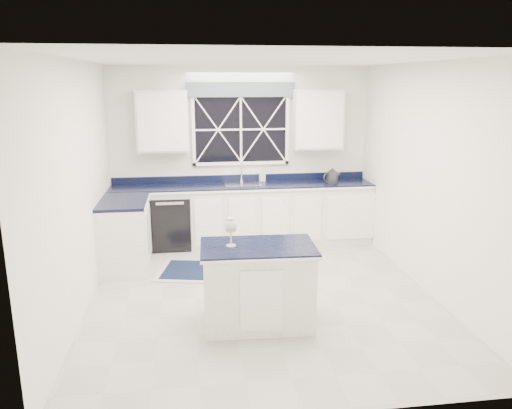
{
  "coord_description": "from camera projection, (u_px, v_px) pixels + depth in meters",
  "views": [
    {
      "loc": [
        -0.81,
        -5.46,
        2.49
      ],
      "look_at": [
        -0.01,
        0.4,
        1.01
      ],
      "focal_mm": 35.0,
      "sensor_mm": 36.0,
      "label": 1
    }
  ],
  "objects": [
    {
      "name": "kettle",
      "position": [
        332.0,
        176.0,
        7.74
      ],
      "size": [
        0.31,
        0.25,
        0.23
      ],
      "rotation": [
        0.0,
        0.0,
        0.35
      ],
      "color": "#303032",
      "rests_on": "countertop"
    },
    {
      "name": "upper_cabinets",
      "position": [
        242.0,
        120.0,
        7.5
      ],
      "size": [
        3.1,
        0.34,
        0.9
      ],
      "color": "white",
      "rests_on": "ground"
    },
    {
      "name": "island",
      "position": [
        258.0,
        285.0,
        5.14
      ],
      "size": [
        1.18,
        0.74,
        0.87
      ],
      "rotation": [
        0.0,
        0.0,
        -0.04
      ],
      "color": "white",
      "rests_on": "ground"
    },
    {
      "name": "countertop",
      "position": [
        243.0,
        186.0,
        7.61
      ],
      "size": [
        3.98,
        0.64,
        0.04
      ],
      "primitive_type": "cube",
      "color": "black",
      "rests_on": "base_cabinets"
    },
    {
      "name": "soap_bottle",
      "position": [
        262.0,
        175.0,
        7.84
      ],
      "size": [
        0.1,
        0.1,
        0.19
      ],
      "primitive_type": "imported",
      "rotation": [
        0.0,
        0.0,
        0.18
      ],
      "color": "silver",
      "rests_on": "countertop"
    },
    {
      "name": "dishwasher",
      "position": [
        172.0,
        220.0,
        7.59
      ],
      "size": [
        0.6,
        0.58,
        0.82
      ],
      "primitive_type": "cube",
      "color": "black",
      "rests_on": "ground"
    },
    {
      "name": "back_wall",
      "position": [
        241.0,
        155.0,
        7.8
      ],
      "size": [
        4.0,
        0.1,
        2.7
      ],
      "primitive_type": "cube",
      "color": "white",
      "rests_on": "ground"
    },
    {
      "name": "wine_glass",
      "position": [
        231.0,
        227.0,
        4.97
      ],
      "size": [
        0.12,
        0.12,
        0.3
      ],
      "color": "silver",
      "rests_on": "island"
    },
    {
      "name": "base_cabinets",
      "position": [
        223.0,
        219.0,
        7.52
      ],
      "size": [
        3.99,
        1.6,
        0.9
      ],
      "color": "white",
      "rests_on": "ground"
    },
    {
      "name": "faucet",
      "position": [
        242.0,
        172.0,
        7.76
      ],
      "size": [
        0.05,
        0.2,
        0.3
      ],
      "color": "silver",
      "rests_on": "countertop"
    },
    {
      "name": "ground",
      "position": [
        261.0,
        294.0,
        5.96
      ],
      "size": [
        4.5,
        4.5,
        0.0
      ],
      "primitive_type": "plane",
      "color": "#AAAAA5",
      "rests_on": "ground"
    },
    {
      "name": "window",
      "position": [
        241.0,
        124.0,
        7.63
      ],
      "size": [
        1.65,
        0.09,
        1.26
      ],
      "color": "black",
      "rests_on": "ground"
    },
    {
      "name": "rug",
      "position": [
        210.0,
        271.0,
        6.66
      ],
      "size": [
        1.52,
        1.11,
        0.02
      ],
      "rotation": [
        0.0,
        0.0,
        -0.21
      ],
      "color": "#A9A8A4",
      "rests_on": "ground"
    }
  ]
}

